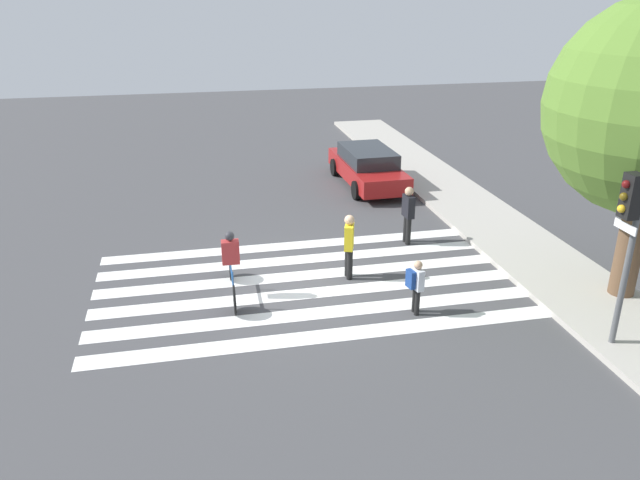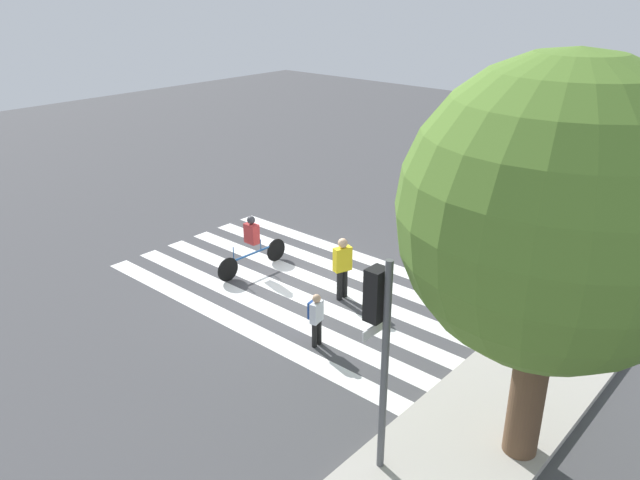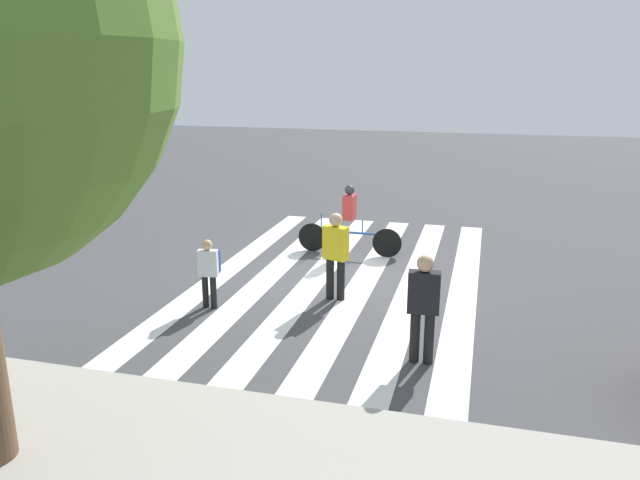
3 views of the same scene
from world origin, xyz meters
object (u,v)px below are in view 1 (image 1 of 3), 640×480
Objects in this scene: traffic_light at (629,223)px; cyclist_mid_street at (231,262)px; pedestrian_child_with_backpack at (349,243)px; car_parked_far_curb at (367,166)px; pedestrian_adult_yellow_jacket at (416,283)px; pedestrian_adult_tall_backpack at (408,212)px.

traffic_light reaches higher than cyclist_mid_street.
pedestrian_child_with_backpack is 0.67× the size of cyclist_mid_street.
cyclist_mid_street is at bearing -118.64° from traffic_light.
traffic_light is at bearing 6.70° from car_parked_far_curb.
car_parked_far_curb is at bearing 145.90° from cyclist_mid_street.
car_parked_far_curb is at bearing -0.42° from pedestrian_child_with_backpack.
car_parked_far_curb is (-9.39, 1.62, -0.04)m from pedestrian_adult_yellow_jacket.
traffic_light is 6.65m from pedestrian_adult_tall_backpack.
pedestrian_child_with_backpack is (-4.26, -4.20, -1.76)m from traffic_light.
pedestrian_adult_tall_backpack is at bearing -30.83° from pedestrian_child_with_backpack.
car_parked_far_curb is (-11.57, -1.61, -1.99)m from traffic_light.
pedestrian_adult_tall_backpack is at bearing -161.51° from traffic_light.
traffic_light is 11.85m from car_parked_far_curb.
pedestrian_adult_tall_backpack is (-3.90, 1.20, 0.19)m from pedestrian_adult_yellow_jacket.
pedestrian_adult_tall_backpack is 0.67× the size of cyclist_mid_street.
cyclist_mid_street reaches higher than car_parked_far_curb.
traffic_light is 2.34× the size of pedestrian_child_with_backpack.
cyclist_mid_street is 0.51× the size of car_parked_far_curb.
pedestrian_adult_yellow_jacket is at bearing 159.48° from pedestrian_adult_tall_backpack.
pedestrian_child_with_backpack is 0.35× the size of car_parked_far_curb.
pedestrian_child_with_backpack is 7.76m from car_parked_far_curb.
cyclist_mid_street is (0.38, -2.90, -0.06)m from pedestrian_child_with_backpack.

